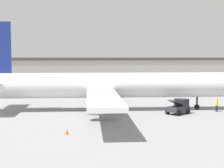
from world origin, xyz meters
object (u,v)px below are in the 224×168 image
Objects in this scene: airplane at (104,86)px; belt_loader_truck at (179,107)px; ground_crew_worker at (217,105)px; safety_cone_near at (67,132)px.

airplane is 10.59m from belt_loader_truck.
safety_cone_near is at bearing -31.80° from ground_crew_worker.
ground_crew_worker is 3.26× the size of safety_cone_near.
airplane is at bearing 118.90° from belt_loader_truck.
belt_loader_truck is 17.72m from safety_cone_near.
airplane reaches higher than safety_cone_near.
safety_cone_near is (-15.78, -8.05, -0.67)m from belt_loader_truck.
belt_loader_truck reaches higher than safety_cone_near.
airplane reaches higher than ground_crew_worker.
ground_crew_worker is (14.45, -5.26, -2.51)m from airplane.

